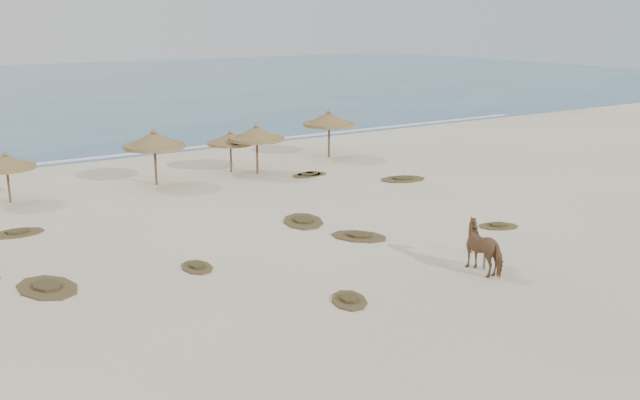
% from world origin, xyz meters
% --- Properties ---
extents(ground, '(160.00, 160.00, 0.00)m').
position_xyz_m(ground, '(0.00, 0.00, 0.00)').
color(ground, beige).
rests_on(ground, ground).
extents(foam_line, '(70.00, 0.60, 0.01)m').
position_xyz_m(foam_line, '(0.00, 26.00, 0.00)').
color(foam_line, white).
rests_on(foam_line, ground).
extents(palapa_1, '(3.38, 3.38, 2.55)m').
position_xyz_m(palapa_1, '(-9.03, 17.01, 1.98)').
color(palapa_1, brown).
rests_on(palapa_1, ground).
extents(palapa_2, '(4.07, 4.07, 3.07)m').
position_xyz_m(palapa_2, '(-1.75, 16.72, 2.38)').
color(palapa_2, brown).
rests_on(palapa_2, ground).
extents(palapa_3, '(3.27, 3.27, 2.49)m').
position_xyz_m(palapa_3, '(3.03, 17.40, 1.93)').
color(palapa_3, brown).
rests_on(palapa_3, ground).
extents(palapa_4, '(3.96, 3.96, 2.94)m').
position_xyz_m(palapa_4, '(4.13, 16.26, 2.28)').
color(palapa_4, brown).
rests_on(palapa_4, ground).
extents(palapa_5, '(3.90, 3.90, 3.11)m').
position_xyz_m(palapa_5, '(10.31, 18.08, 2.41)').
color(palapa_5, brown).
rests_on(palapa_5, ground).
extents(horse, '(1.03, 2.12, 1.76)m').
position_xyz_m(horse, '(3.09, -2.44, 0.88)').
color(horse, brown).
rests_on(horse, ground).
extents(fence_post_near, '(0.11, 0.11, 1.18)m').
position_xyz_m(fence_post_near, '(3.26, -2.26, 0.59)').
color(fence_post_near, '#6C6351').
rests_on(fence_post_near, ground).
extents(fence_post_far, '(0.08, 0.08, 0.95)m').
position_xyz_m(fence_post_far, '(4.15, -0.77, 0.47)').
color(fence_post_far, '#6C6351').
rests_on(fence_post_far, ground).
extents(scrub_1, '(2.28, 3.01, 0.16)m').
position_xyz_m(scrub_1, '(-10.24, 4.33, 0.05)').
color(scrub_1, brown).
rests_on(scrub_1, ground).
extents(scrub_2, '(1.18, 1.71, 0.16)m').
position_xyz_m(scrub_2, '(-5.29, 3.44, 0.05)').
color(scrub_2, brown).
rests_on(scrub_2, ground).
extents(scrub_3, '(2.61, 3.12, 0.16)m').
position_xyz_m(scrub_3, '(1.03, 6.36, 0.05)').
color(scrub_3, brown).
rests_on(scrub_3, ground).
extents(scrub_4, '(2.05, 1.79, 0.16)m').
position_xyz_m(scrub_4, '(7.61, 1.12, 0.05)').
color(scrub_4, brown).
rests_on(scrub_4, ground).
extents(scrub_5, '(2.94, 2.29, 0.16)m').
position_xyz_m(scrub_5, '(10.06, 10.42, 0.05)').
color(scrub_5, brown).
rests_on(scrub_5, ground).
extents(scrub_6, '(2.18, 1.46, 0.16)m').
position_xyz_m(scrub_6, '(-9.81, 11.38, 0.05)').
color(scrub_6, brown).
rests_on(scrub_6, ground).
extents(scrub_7, '(2.04, 1.48, 0.16)m').
position_xyz_m(scrub_7, '(6.21, 14.21, 0.05)').
color(scrub_7, brown).
rests_on(scrub_7, ground).
extents(scrub_9, '(2.60, 2.81, 0.16)m').
position_xyz_m(scrub_9, '(1.75, 3.23, 0.05)').
color(scrub_9, brown).
rests_on(scrub_9, ground).
extents(scrub_10, '(1.95, 1.48, 0.16)m').
position_xyz_m(scrub_10, '(6.55, 14.26, 0.05)').
color(scrub_10, brown).
rests_on(scrub_10, ground).
extents(scrub_11, '(1.70, 2.02, 0.16)m').
position_xyz_m(scrub_11, '(-2.53, -2.06, 0.05)').
color(scrub_11, brown).
rests_on(scrub_11, ground).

